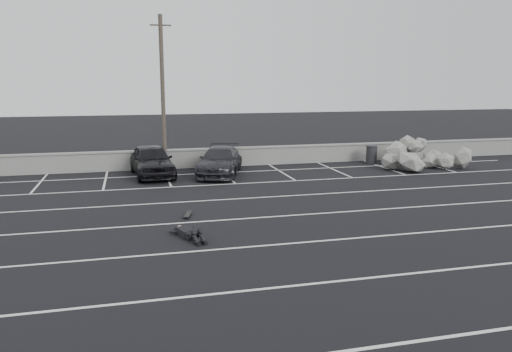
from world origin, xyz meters
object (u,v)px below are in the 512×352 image
object	(u,v)px
skateboard	(188,215)
person	(186,229)
car_right	(220,161)
trash_bin	(371,155)
car_left	(152,161)
riprap_pile	(414,159)
utility_pole	(163,94)

from	to	relation	value
skateboard	person	bearing A→B (deg)	-82.27
car_right	skateboard	xyz separation A→B (m)	(-2.57, -7.79, -0.63)
trash_bin	skateboard	world-z (taller)	trash_bin
car_right	trash_bin	distance (m)	9.31
car_left	car_right	bearing A→B (deg)	-13.39
car_left	riprap_pile	distance (m)	14.37
riprap_pile	person	xyz separation A→B (m)	(-13.79, -9.48, -0.27)
skateboard	riprap_pile	bearing A→B (deg)	43.90
car_right	utility_pole	world-z (taller)	utility_pole
utility_pole	skateboard	world-z (taller)	utility_pole
car_left	car_right	world-z (taller)	car_left
car_right	riprap_pile	world-z (taller)	car_right
skateboard	car_left	bearing A→B (deg)	111.54
utility_pole	trash_bin	bearing A→B (deg)	-1.95
car_left	riprap_pile	world-z (taller)	car_left
utility_pole	car_right	bearing A→B (deg)	-31.62
utility_pole	trash_bin	distance (m)	12.43
car_right	car_left	bearing A→B (deg)	-169.12
car_left	skateboard	distance (m)	8.32
car_right	utility_pole	xyz separation A→B (m)	(-2.68, 1.65, 3.40)
car_right	skateboard	bearing A→B (deg)	-89.85
car_right	riprap_pile	distance (m)	10.93
person	skateboard	xyz separation A→B (m)	(0.31, 2.23, -0.16)
riprap_pile	trash_bin	bearing A→B (deg)	133.55
car_right	person	xyz separation A→B (m)	(-2.87, -10.02, -0.48)
utility_pole	riprap_pile	distance (m)	14.23
car_left	utility_pole	bearing A→B (deg)	52.34
riprap_pile	skateboard	bearing A→B (deg)	-151.70
car_right	trash_bin	xyz separation A→B (m)	(9.22, 1.25, -0.16)
trash_bin	car_left	bearing A→B (deg)	-176.41
utility_pole	person	xyz separation A→B (m)	(-0.19, -11.67, -3.88)
car_left	trash_bin	bearing A→B (deg)	-2.28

